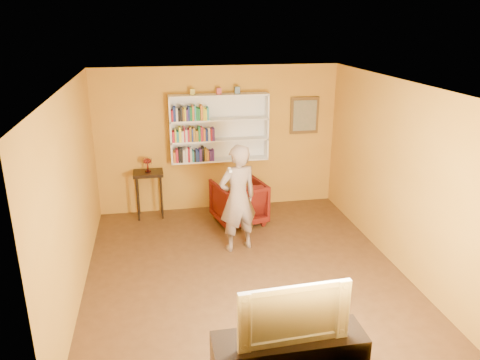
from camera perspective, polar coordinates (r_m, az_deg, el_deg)
name	(u,v)px	position (r m, az deg, el deg)	size (l,w,h in m)	color
room_shell	(244,206)	(6.54, 0.50, -3.22)	(5.30, 5.80, 2.88)	#482E17
bookshelf	(219,128)	(8.63, -2.60, 6.40)	(1.80, 0.29, 1.23)	white
books_row_lower	(193,155)	(8.59, -5.76, 3.06)	(0.74, 0.19, 0.27)	#C76C27
books_row_middle	(193,135)	(8.50, -5.71, 5.53)	(0.76, 0.19, 0.27)	#A5192D
books_row_upper	(190,114)	(8.42, -6.12, 8.04)	(0.66, 0.19, 0.27)	#A5192D
ornament_left	(192,92)	(8.40, -5.83, 10.64)	(0.08, 0.08, 0.11)	#A89C30
ornament_centre	(219,91)	(8.45, -2.60, 10.78)	(0.08, 0.08, 0.11)	#A53740
ornament_right	(237,90)	(8.50, -0.35, 10.89)	(0.09, 0.09, 0.12)	slate
framed_painting	(304,115)	(9.02, 7.87, 7.81)	(0.55, 0.05, 0.70)	#503717
console_table	(149,180)	(8.64, -11.08, 0.04)	(0.53, 0.41, 0.87)	black
ruby_lustre	(147,162)	(8.54, -11.22, 2.14)	(0.16, 0.16, 0.25)	maroon
armchair	(239,202)	(8.36, -0.15, -2.68)	(0.83, 0.86, 0.78)	#420604
person	(238,198)	(7.24, -0.27, -2.25)	(0.63, 0.41, 1.72)	#776457
game_remote	(230,170)	(6.76, -1.24, 1.24)	(0.04, 0.15, 0.04)	white
tv_cabinet	(289,359)	(5.04, 5.94, -20.88)	(1.53, 0.46, 0.55)	black
television	(291,309)	(4.69, 6.20, -15.35)	(1.10, 0.14, 0.63)	black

